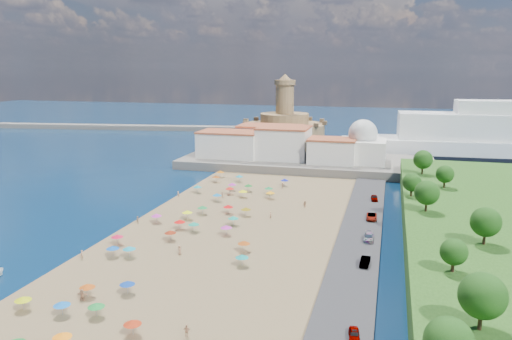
% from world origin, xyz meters
% --- Properties ---
extents(ground, '(700.00, 700.00, 0.00)m').
position_xyz_m(ground, '(0.00, 0.00, 0.00)').
color(ground, '#071938').
rests_on(ground, ground).
extents(terrace, '(90.00, 36.00, 3.00)m').
position_xyz_m(terrace, '(10.00, 73.00, 1.50)').
color(terrace, '#59544C').
rests_on(terrace, ground).
extents(jetty, '(18.00, 70.00, 2.40)m').
position_xyz_m(jetty, '(-12.00, 108.00, 1.20)').
color(jetty, '#59544C').
rests_on(jetty, ground).
extents(breakwater, '(199.03, 34.77, 2.60)m').
position_xyz_m(breakwater, '(-110.00, 153.00, 1.30)').
color(breakwater, '#59544C').
rests_on(breakwater, ground).
extents(waterfront_buildings, '(57.00, 29.00, 11.00)m').
position_xyz_m(waterfront_buildings, '(-3.05, 73.64, 7.88)').
color(waterfront_buildings, silver).
rests_on(waterfront_buildings, terrace).
extents(domed_building, '(16.00, 16.00, 15.00)m').
position_xyz_m(domed_building, '(30.00, 71.00, 8.97)').
color(domed_building, silver).
rests_on(domed_building, terrace).
extents(fortress, '(40.00, 40.00, 32.40)m').
position_xyz_m(fortress, '(-12.00, 138.00, 6.68)').
color(fortress, '#9E784F').
rests_on(fortress, ground).
extents(beach_parasols, '(30.79, 114.54, 2.20)m').
position_xyz_m(beach_parasols, '(-1.78, -9.42, 2.15)').
color(beach_parasols, gray).
rests_on(beach_parasols, beach).
extents(beachgoers, '(37.20, 85.84, 1.89)m').
position_xyz_m(beachgoers, '(0.98, -3.38, 1.14)').
color(beachgoers, tan).
rests_on(beachgoers, beach).
extents(parked_cars, '(2.52, 75.82, 1.45)m').
position_xyz_m(parked_cars, '(36.00, -0.29, 1.40)').
color(parked_cars, gray).
rests_on(parked_cars, promenade).
extents(hillside_trees, '(15.81, 103.53, 6.98)m').
position_xyz_m(hillside_trees, '(49.49, -8.42, 9.88)').
color(hillside_trees, '#382314').
rests_on(hillside_trees, hillside).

